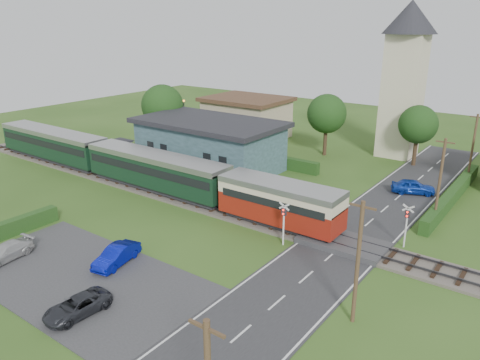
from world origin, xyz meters
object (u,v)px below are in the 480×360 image
Objects in this scene: pedestrian_far at (135,161)px; train at (133,164)px; car_on_road at (413,187)px; house_west at (247,117)px; crossing_signal_near at (284,217)px; equipment_hut at (120,152)px; church_tower at (405,69)px; car_park_blue at (116,255)px; crossing_signal_far at (407,220)px; car_park_dark at (77,306)px; pedestrian_near at (234,188)px; station_building at (209,144)px; car_park_silver at (6,252)px.

train is at bearing -142.46° from pedestrian_far.
train reaches higher than car_on_road.
crossing_signal_near is (21.40, -25.41, -0.65)m from house_west.
church_tower reaches higher than equipment_hut.
car_park_blue is at bearing -45.72° from train.
crossing_signal_far is 22.34m from car_park_dark.
house_west is 24.51m from pedestrian_near.
pedestrian_near reaches higher than car_on_road.
crossing_signal_far reaches higher than pedestrian_far.
church_tower is 4.70× the size of car_park_dark.
church_tower is at bearing 48.59° from station_building.
church_tower is (17.17, 26.00, 8.05)m from train.
car_park_blue is 2.39× the size of pedestrian_near.
car_park_dark is at bearing -66.98° from house_west.
station_building reaches higher than pedestrian_far.
pedestrian_far reaches higher than car_park_blue.
equipment_hut is at bearing 126.87° from car_park_blue.
pedestrian_far is (-28.89, 0.51, -0.87)m from crossing_signal_far.
house_west is 2.88× the size of car_park_dark.
car_park_blue reaches higher than car_park_silver.
car_park_blue is (11.21, -11.50, -1.48)m from train.
crossing_signal_near is 0.87× the size of car_park_silver.
station_building is 4.23× the size of car_park_blue.
church_tower is 16.51m from car_on_road.
car_on_road is 1.04× the size of car_park_silver.
train is (-2.17, -8.99, -0.52)m from station_building.
station_building reaches higher than car_on_road.
crossing_signal_near is 0.88× the size of car_park_dark.
train is at bearing 97.27° from car_on_road.
train is at bearing -82.98° from house_west.
pedestrian_far reaches higher than pedestrian_near.
church_tower is 43.69m from car_park_dark.
house_west is 2.86× the size of car_park_blue.
pedestrian_near is (16.31, -0.72, -0.51)m from equipment_hut.
church_tower is at bearing -121.45° from pedestrian_near.
car_park_silver is at bearing 177.59° from car_park_dark.
crossing_signal_far is 0.88× the size of car_park_dark.
equipment_hut is 0.68× the size of car_park_silver.
car_park_silver is at bearing -60.69° from equipment_hut.
equipment_hut is 0.24× the size of house_west.
church_tower is at bearing 66.57° from car_park_silver.
train is 23.18m from house_west.
car_on_road is at bearing 104.14° from crossing_signal_far.
house_west is 37.31m from car_park_blue.
car_park_blue is at bearing 122.39° from car_park_dark.
station_building is at bearing -70.35° from house_west.
pedestrian_near reaches higher than car_park_dark.
car_park_dark is at bearing -12.79° from car_park_silver.
car_park_silver is at bearing -106.76° from church_tower.
church_tower reaches higher than station_building.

